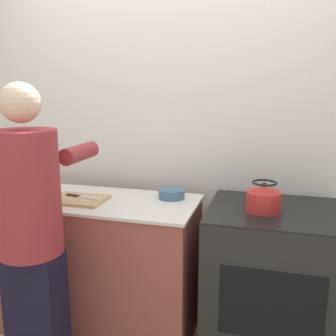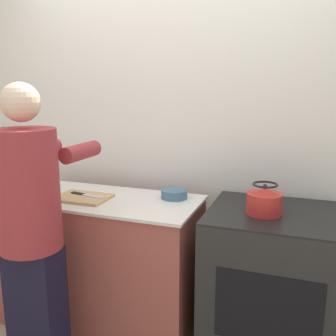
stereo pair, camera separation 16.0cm
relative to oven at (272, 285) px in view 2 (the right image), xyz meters
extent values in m
cube|color=white|center=(-0.70, 0.40, 0.85)|extent=(8.00, 0.05, 2.60)
cube|color=#9E4C42|center=(-1.12, -0.05, -0.02)|extent=(1.32, 0.56, 0.87)
cube|color=silver|center=(-1.12, -0.05, 0.43)|extent=(1.34, 0.59, 0.02)
cube|color=black|center=(0.00, 0.00, -0.01)|extent=(0.76, 0.67, 0.89)
cube|color=black|center=(0.00, 0.00, 0.45)|extent=(0.76, 0.67, 0.01)
cube|color=black|center=(0.00, -0.33, 0.04)|extent=(0.53, 0.01, 0.39)
cube|color=black|center=(-1.20, -0.60, -0.07)|extent=(0.29, 0.18, 0.76)
cylinder|color=maroon|center=(-1.20, -0.60, 0.62)|extent=(0.33, 0.33, 0.63)
sphere|color=beige|center=(-1.20, -0.60, 1.07)|extent=(0.20, 0.20, 0.20)
cylinder|color=maroon|center=(-1.34, -0.30, 0.78)|extent=(0.09, 0.30, 0.09)
cylinder|color=maroon|center=(-1.07, -0.30, 0.78)|extent=(0.09, 0.30, 0.09)
cube|color=tan|center=(-1.19, -0.12, 0.45)|extent=(0.34, 0.25, 0.02)
cube|color=silver|center=(-1.12, -0.10, 0.46)|extent=(0.16, 0.06, 0.01)
cube|color=black|center=(-1.25, -0.08, 0.46)|extent=(0.10, 0.04, 0.01)
cylinder|color=red|center=(-0.07, -0.05, 0.51)|extent=(0.20, 0.20, 0.12)
cone|color=red|center=(-0.07, -0.05, 0.58)|extent=(0.16, 0.16, 0.03)
sphere|color=black|center=(-0.07, -0.05, 0.61)|extent=(0.02, 0.02, 0.02)
torus|color=black|center=(-0.07, -0.05, 0.62)|extent=(0.14, 0.14, 0.01)
cylinder|color=#426684|center=(-0.64, 0.10, 0.47)|extent=(0.17, 0.17, 0.06)
cylinder|color=#756047|center=(-1.61, -0.03, 0.50)|extent=(0.12, 0.12, 0.13)
cylinder|color=#28231E|center=(-1.61, -0.03, 0.58)|extent=(0.13, 0.13, 0.01)
camera|label=1|loc=(-0.05, -2.14, 1.13)|focal=40.00mm
camera|label=2|loc=(0.11, -2.09, 1.13)|focal=40.00mm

